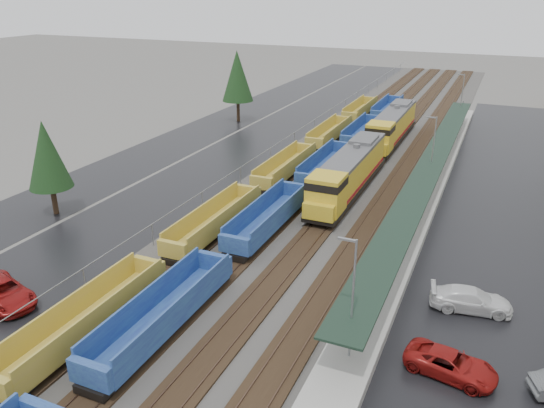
# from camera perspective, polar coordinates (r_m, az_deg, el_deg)

# --- Properties ---
(ballast_strip) EXTENTS (20.00, 160.00, 0.08)m
(ballast_strip) POSITION_cam_1_polar(r_m,az_deg,el_deg) (68.85, 9.82, 5.21)
(ballast_strip) COLOR #302D2B
(ballast_strip) RESTS_ON ground
(trackbed) EXTENTS (14.60, 160.00, 0.22)m
(trackbed) POSITION_cam_1_polar(r_m,az_deg,el_deg) (68.81, 9.82, 5.30)
(trackbed) COLOR black
(trackbed) RESTS_ON ground
(west_parking_lot) EXTENTS (10.00, 160.00, 0.02)m
(west_parking_lot) POSITION_cam_1_polar(r_m,az_deg,el_deg) (73.66, -1.60, 6.64)
(west_parking_lot) COLOR black
(west_parking_lot) RESTS_ON ground
(west_road) EXTENTS (9.00, 160.00, 0.02)m
(west_road) POSITION_cam_1_polar(r_m,az_deg,el_deg) (78.30, -8.30, 7.37)
(west_road) COLOR black
(west_road) RESTS_ON ground
(east_commuter_lot) EXTENTS (16.00, 100.00, 0.02)m
(east_commuter_lot) POSITION_cam_1_polar(r_m,az_deg,el_deg) (57.79, 25.73, -0.18)
(east_commuter_lot) COLOR black
(east_commuter_lot) RESTS_ON ground
(station_platform) EXTENTS (3.00, 80.00, 8.00)m
(station_platform) POSITION_cam_1_polar(r_m,az_deg,el_deg) (57.72, 16.50, 1.93)
(station_platform) COLOR #9E9B93
(station_platform) RESTS_ON ground
(chainlink_fence) EXTENTS (0.08, 160.04, 2.02)m
(chainlink_fence) POSITION_cam_1_polar(r_m,az_deg,el_deg) (69.74, 1.96, 7.09)
(chainlink_fence) COLOR gray
(chainlink_fence) RESTS_ON ground
(tree_west_near) EXTENTS (3.96, 3.96, 9.00)m
(tree_west_near) POSITION_cam_1_polar(r_m,az_deg,el_deg) (52.49, -23.07, 4.89)
(tree_west_near) COLOR #332316
(tree_west_near) RESTS_ON ground
(tree_west_far) EXTENTS (4.84, 4.84, 11.00)m
(tree_west_far) POSITION_cam_1_polar(r_m,az_deg,el_deg) (84.39, -3.75, 13.58)
(tree_west_far) COLOR #332316
(tree_west_far) RESTS_ON ground
(locomotive_lead) EXTENTS (3.09, 20.36, 4.61)m
(locomotive_lead) POSITION_cam_1_polar(r_m,az_deg,el_deg) (54.34, 8.20, 3.31)
(locomotive_lead) COLOR black
(locomotive_lead) RESTS_ON ground
(locomotive_trail) EXTENTS (3.09, 20.36, 4.61)m
(locomotive_trail) POSITION_cam_1_polar(r_m,az_deg,el_deg) (74.02, 12.74, 8.13)
(locomotive_trail) COLOR black
(locomotive_trail) RESTS_ON ground
(well_string_yellow) EXTENTS (2.50, 110.69, 2.22)m
(well_string_yellow) POSITION_cam_1_polar(r_m,az_deg,el_deg) (46.21, -6.11, -1.87)
(well_string_yellow) COLOR gold
(well_string_yellow) RESTS_ON ground
(well_string_blue) EXTENTS (2.66, 110.12, 2.36)m
(well_string_blue) POSITION_cam_1_polar(r_m,az_deg,el_deg) (46.46, -0.36, -1.53)
(well_string_blue) COLOR navy
(well_string_blue) RESTS_ON ground
(parked_car_west_c) EXTENTS (4.38, 6.45, 1.64)m
(parked_car_west_c) POSITION_cam_1_polar(r_m,az_deg,el_deg) (40.68, -27.03, -8.48)
(parked_car_west_c) COLOR maroon
(parked_car_west_c) RESTS_ON ground
(parked_car_east_b) EXTENTS (3.19, 5.35, 1.39)m
(parked_car_east_b) POSITION_cam_1_polar(r_m,az_deg,el_deg) (32.11, 18.67, -16.02)
(parked_car_east_b) COLOR maroon
(parked_car_east_b) RESTS_ON ground
(parked_car_east_c) EXTENTS (3.02, 5.57, 1.53)m
(parked_car_east_c) POSITION_cam_1_polar(r_m,az_deg,el_deg) (38.05, 20.62, -9.62)
(parked_car_east_c) COLOR silver
(parked_car_east_c) RESTS_ON ground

